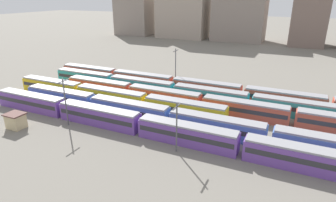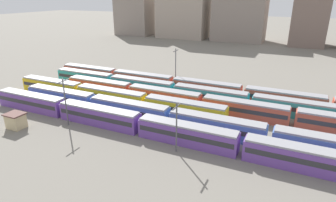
{
  "view_description": "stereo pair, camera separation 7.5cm",
  "coord_description": "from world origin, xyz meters",
  "views": [
    {
      "loc": [
        47.97,
        -41.85,
        24.98
      ],
      "look_at": [
        22.62,
        13.0,
        2.04
      ],
      "focal_mm": 30.49,
      "sensor_mm": 36.0,
      "label": 1
    },
    {
      "loc": [
        48.04,
        -41.81,
        24.98
      ],
      "look_at": [
        22.62,
        13.0,
        2.04
      ],
      "focal_mm": 30.49,
      "sensor_mm": 36.0,
      "label": 2
    }
  ],
  "objects": [
    {
      "name": "train_track_2",
      "position": [
        8.89,
        10.4,
        1.9
      ],
      "size": [
        55.8,
        3.06,
        3.75
      ],
      "color": "yellow",
      "rests_on": "ground_plane"
    },
    {
      "name": "train_track_0",
      "position": [
        32.29,
        0.0,
        1.9
      ],
      "size": [
        93.6,
        3.06,
        3.75
      ],
      "color": "#6B429E",
      "rests_on": "ground_plane"
    },
    {
      "name": "distant_building_2",
      "position": [
        15.73,
        120.19,
        13.61
      ],
      "size": [
        27.5,
        16.92,
        27.21
      ],
      "primitive_type": "cube",
      "color": "gray",
      "rests_on": "ground_plane"
    },
    {
      "name": "train_track_5",
      "position": [
        27.52,
        26.0,
        1.9
      ],
      "size": [
        93.6,
        3.06,
        3.75
      ],
      "color": "#BC4C38",
      "rests_on": "ground_plane"
    },
    {
      "name": "distant_building_0",
      "position": [
        -48.98,
        120.19,
        15.21
      ],
      "size": [
        22.04,
        19.4,
        30.42
      ],
      "primitive_type": "cube",
      "color": "gray",
      "rests_on": "ground_plane"
    },
    {
      "name": "catenary_pole_0",
      "position": [
        7.84,
        -2.93,
        5.45
      ],
      "size": [
        0.24,
        3.2,
        9.8
      ],
      "color": "#4C4C51",
      "rests_on": "ground_plane"
    },
    {
      "name": "train_track_3",
      "position": [
        29.86,
        15.6,
        1.9
      ],
      "size": [
        74.7,
        3.06,
        3.75
      ],
      "color": "#BC4C38",
      "rests_on": "ground_plane"
    },
    {
      "name": "train_track_4",
      "position": [
        30.14,
        20.8,
        1.9
      ],
      "size": [
        93.6,
        3.06,
        3.75
      ],
      "color": "teal",
      "rests_on": "ground_plane"
    },
    {
      "name": "catenary_pole_1",
      "position": [
        17.54,
        28.98,
        6.03
      ],
      "size": [
        0.24,
        3.2,
        10.93
      ],
      "color": "#4C4C51",
      "rests_on": "ground_plane"
    },
    {
      "name": "distant_building_1",
      "position": [
        -16.66,
        120.19,
        19.2
      ],
      "size": [
        28.53,
        19.94,
        38.4
      ],
      "primitive_type": "cube",
      "color": "#A89989",
      "rests_on": "ground_plane"
    },
    {
      "name": "signal_hut",
      "position": [
        -0.53,
        -8.19,
        1.55
      ],
      "size": [
        3.6,
        3.0,
        3.04
      ],
      "color": "#C6B284",
      "rests_on": "ground_plane"
    },
    {
      "name": "train_track_1",
      "position": [
        26.62,
        5.2,
        1.9
      ],
      "size": [
        74.7,
        3.06,
        3.75
      ],
      "color": "#4C70BC",
      "rests_on": "ground_plane"
    },
    {
      "name": "catenary_pole_2",
      "position": [
        31.67,
        -3.21,
        4.89
      ],
      "size": [
        0.24,
        3.2,
        8.73
      ],
      "color": "#4C4C51",
      "rests_on": "ground_plane"
    },
    {
      "name": "ground_plane",
      "position": [
        0.0,
        13.0,
        0.0
      ],
      "size": [
        600.0,
        600.0,
        0.0
      ],
      "primitive_type": "plane",
      "color": "slate"
    }
  ]
}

